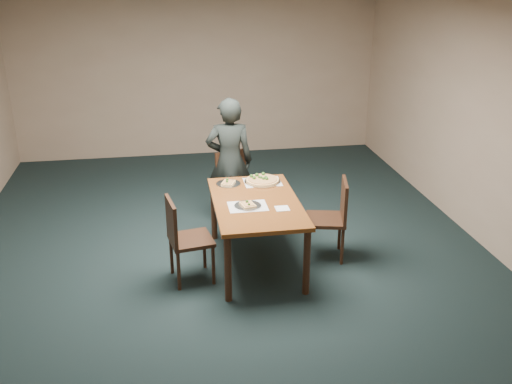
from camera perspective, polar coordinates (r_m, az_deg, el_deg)
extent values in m
plane|color=black|center=(6.34, -2.77, -7.25)|extent=(8.00, 8.00, 0.00)
plane|color=tan|center=(9.66, -5.87, 11.82)|extent=(6.00, 0.00, 6.00)
plane|color=tan|center=(6.79, 23.14, 5.79)|extent=(0.00, 8.00, 8.00)
cube|color=#623113|center=(6.04, 0.00, -1.08)|extent=(0.90, 1.50, 0.04)
cylinder|color=black|center=(5.54, -2.82, -7.69)|extent=(0.07, 0.07, 0.70)
cylinder|color=black|center=(6.77, -4.23, -1.94)|extent=(0.07, 0.07, 0.70)
cylinder|color=black|center=(5.67, 5.09, -7.02)|extent=(0.07, 0.07, 0.70)
cylinder|color=black|center=(6.87, 2.25, -1.51)|extent=(0.07, 0.07, 0.70)
cube|color=black|center=(7.12, -1.83, 0.20)|extent=(0.53, 0.53, 0.04)
cylinder|color=black|center=(6.99, -2.47, -2.33)|extent=(0.04, 0.04, 0.43)
cylinder|color=black|center=(7.29, -3.71, -1.30)|extent=(0.04, 0.04, 0.43)
cylinder|color=black|center=(7.14, 0.13, -1.77)|extent=(0.04, 0.04, 0.43)
cylinder|color=black|center=(7.43, -1.19, -0.78)|extent=(0.04, 0.04, 0.43)
cube|color=black|center=(7.19, -2.53, 2.47)|extent=(0.41, 0.17, 0.44)
cube|color=black|center=(5.90, -6.51, -4.78)|extent=(0.49, 0.49, 0.04)
cylinder|color=black|center=(5.89, -4.28, -7.32)|extent=(0.04, 0.04, 0.43)
cylinder|color=black|center=(5.82, -7.73, -7.86)|extent=(0.04, 0.04, 0.43)
cylinder|color=black|center=(6.20, -5.18, -5.77)|extent=(0.04, 0.04, 0.43)
cylinder|color=black|center=(6.13, -8.45, -6.26)|extent=(0.04, 0.04, 0.43)
cube|color=black|center=(5.76, -8.45, -2.92)|extent=(0.11, 0.42, 0.44)
cube|color=black|center=(6.35, 6.98, -2.76)|extent=(0.50, 0.50, 0.04)
cylinder|color=black|center=(6.60, 5.24, -3.93)|extent=(0.04, 0.04, 0.43)
cylinder|color=black|center=(6.63, 8.36, -3.98)|extent=(0.04, 0.04, 0.43)
cylinder|color=black|center=(6.28, 5.34, -5.37)|extent=(0.04, 0.04, 0.43)
cylinder|color=black|center=(6.31, 8.62, -5.42)|extent=(0.04, 0.04, 0.43)
cube|color=black|center=(6.27, 8.82, -0.80)|extent=(0.13, 0.42, 0.44)
imported|color=black|center=(7.08, -2.66, 3.09)|extent=(0.61, 0.43, 1.60)
cube|color=white|center=(6.54, 0.65, 1.01)|extent=(0.42, 0.32, 0.00)
cube|color=white|center=(5.89, -0.83, -1.43)|extent=(0.40, 0.30, 0.00)
cylinder|color=silver|center=(6.53, 0.65, 1.06)|extent=(0.41, 0.41, 0.01)
cylinder|color=#DE9E55|center=(6.53, 0.65, 1.19)|extent=(0.37, 0.37, 0.02)
cylinder|color=#E0C875|center=(6.52, 0.65, 1.31)|extent=(0.33, 0.33, 0.01)
sphere|color=#234816|center=(6.54, 0.34, 1.50)|extent=(0.03, 0.03, 0.03)
sphere|color=#234816|center=(6.51, -0.19, 1.43)|extent=(0.04, 0.04, 0.04)
sphere|color=#234816|center=(6.64, 0.73, 1.83)|extent=(0.04, 0.04, 0.04)
sphere|color=#234816|center=(6.60, 0.09, 1.72)|extent=(0.04, 0.04, 0.04)
sphere|color=#234816|center=(6.53, 0.50, 1.47)|extent=(0.03, 0.03, 0.03)
sphere|color=#234816|center=(6.49, 1.08, 1.35)|extent=(0.04, 0.04, 0.04)
sphere|color=#234816|center=(6.54, 0.99, 1.50)|extent=(0.03, 0.03, 0.03)
sphere|color=#234816|center=(6.57, -0.46, 1.60)|extent=(0.04, 0.04, 0.04)
sphere|color=#234816|center=(6.50, 0.76, 1.36)|extent=(0.03, 0.03, 0.03)
cylinder|color=silver|center=(5.89, -0.83, -1.38)|extent=(0.28, 0.28, 0.01)
cube|color=#DE9E55|center=(5.88, -0.84, -1.26)|extent=(0.16, 0.19, 0.02)
cube|color=#E0C875|center=(5.88, -0.84, -1.16)|extent=(0.13, 0.16, 0.01)
sphere|color=#234816|center=(5.90, -0.91, -0.95)|extent=(0.03, 0.03, 0.03)
sphere|color=#234816|center=(5.83, -0.71, -1.24)|extent=(0.03, 0.03, 0.03)
cylinder|color=silver|center=(6.48, -2.78, 0.83)|extent=(0.28, 0.28, 0.01)
cube|color=#DE9E55|center=(6.48, -2.78, 0.94)|extent=(0.19, 0.21, 0.02)
cube|color=#E0C875|center=(6.47, -2.79, 1.03)|extent=(0.15, 0.17, 0.01)
sphere|color=#234816|center=(6.51, -2.90, 1.27)|extent=(0.03, 0.03, 0.03)
sphere|color=#234816|center=(6.45, -2.92, 1.06)|extent=(0.03, 0.03, 0.03)
cube|color=white|center=(5.84, 2.64, -1.66)|extent=(0.14, 0.14, 0.01)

